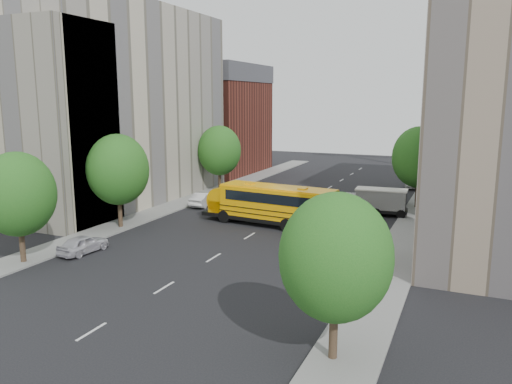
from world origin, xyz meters
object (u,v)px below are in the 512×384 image
Objects in this scene: street_tree_0 at (18,194)px; street_tree_3 at (336,258)px; parked_car_4 at (393,200)px; parked_car_1 at (205,199)px; safari_truck at (376,201)px; parked_car_3 at (359,259)px; street_tree_2 at (219,151)px; school_bus at (269,203)px; street_tree_4 at (419,157)px; street_tree_5 at (429,150)px; street_tree_1 at (118,170)px; parked_car_0 at (83,244)px; parked_car_5 at (413,182)px.

street_tree_3 is (22.00, -4.00, -0.19)m from street_tree_0.
parked_car_1 is at bearing -155.12° from parked_car_4.
safari_truck is 16.05m from parked_car_3.
school_bus is (11.09, -12.10, -2.87)m from street_tree_2.
parked_car_1 is (-19.80, -7.44, -4.37)m from street_tree_4.
parked_car_4 is at bearing -166.09° from street_tree_4.
street_tree_4 is 1.61× the size of parked_car_3.
safari_truck is at bearing -13.55° from street_tree_2.
street_tree_4 is 12.01m from street_tree_5.
street_tree_1 is 0.62× the size of school_bus.
street_tree_4 reaches higher than school_bus.
parked_car_3 is at bearing 143.84° from parked_car_1.
street_tree_1 is 1.80× the size of parked_car_4.
street_tree_0 is 1.92× the size of parked_car_0.
street_tree_0 is at bearing -118.84° from school_bus.
parked_car_5 is at bearing 55.66° from street_tree_1.
street_tree_1 is at bearing -126.25° from street_tree_5.
parked_car_3 is at bearing -6.85° from street_tree_1.
street_tree_0 is at bearing -132.69° from safari_truck.
parked_car_5 reaches higher than parked_car_1.
street_tree_0 is 22.28m from parked_car_3.
street_tree_3 is 1.55× the size of parked_car_5.
parked_car_3 is 32.28m from parked_car_5.
street_tree_2 reaches higher than school_bus.
parked_car_4 reaches higher than parked_car_0.
parked_car_0 is (-9.00, -12.60, -1.30)m from school_bus.
parked_car_5 is at bearing -112.42° from parked_car_0.
street_tree_5 is 1.64× the size of parked_car_5.
street_tree_4 reaches higher than parked_car_4.
safari_truck is 16.42m from parked_car_5.
school_bus is 10.83m from safari_truck.
parked_car_5 is (18.16, 19.25, 0.05)m from parked_car_1.
parked_car_3 is (9.51, -8.38, -1.23)m from school_bus.
street_tree_4 reaches higher than parked_car_1.
street_tree_5 reaches higher than street_tree_0.
street_tree_2 is 8.79m from parked_car_1.
street_tree_1 is 1.05× the size of street_tree_5.
street_tree_2 is at bearing -151.39° from street_tree_5.
safari_truck is at bearing 95.29° from parked_car_3.
parked_car_4 is (-0.80, 19.93, 0.02)m from parked_car_3.
street_tree_5 is 32.75m from parked_car_3.
street_tree_0 is 0.99× the size of street_tree_5.
school_bus reaches higher than parked_car_1.
parked_car_5 is at bearing -134.19° from parked_car_1.
safari_truck is 1.54× the size of parked_car_0.
parked_car_4 is (17.60, 6.90, 0.04)m from parked_car_1.
parked_car_3 is at bearing -35.32° from school_bus.
parked_car_5 is (-0.24, 32.28, 0.03)m from parked_car_3.
parked_car_3 is 1.10× the size of parked_car_5.
street_tree_4 reaches higher than parked_car_3.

